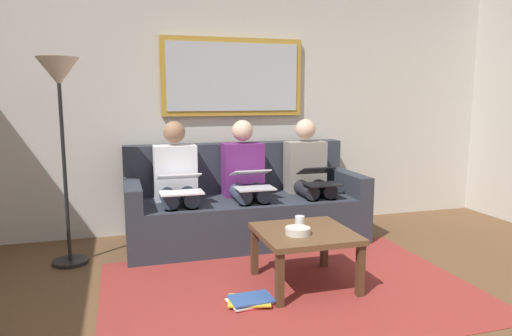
{
  "coord_description": "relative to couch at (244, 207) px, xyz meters",
  "views": [
    {
      "loc": [
        1.12,
        2.1,
        1.37
      ],
      "look_at": [
        0.0,
        -1.7,
        0.75
      ],
      "focal_mm": 32.7,
      "sensor_mm": 36.0,
      "label": 1
    }
  ],
  "objects": [
    {
      "name": "area_rug",
      "position": [
        0.0,
        1.27,
        -0.31
      ],
      "size": [
        2.6,
        1.8,
        0.01
      ],
      "primitive_type": "cube",
      "color": "maroon",
      "rests_on": "ground_plane"
    },
    {
      "name": "standing_lamp",
      "position": [
        1.55,
        0.27,
        1.06
      ],
      "size": [
        0.32,
        0.32,
        1.66
      ],
      "color": "black",
      "rests_on": "ground_plane"
    },
    {
      "name": "laptop_black",
      "position": [
        -0.64,
        0.31,
        0.31
      ],
      "size": [
        0.32,
        0.35,
        0.16
      ],
      "color": "black"
    },
    {
      "name": "coffee_table",
      "position": [
        -0.13,
        1.22,
        0.04
      ],
      "size": [
        0.66,
        0.66,
        0.41
      ],
      "color": "brown",
      "rests_on": "ground_plane"
    },
    {
      "name": "person_left",
      "position": [
        -0.64,
        0.07,
        0.3
      ],
      "size": [
        0.38,
        0.58,
        1.14
      ],
      "color": "gray",
      "rests_on": "couch"
    },
    {
      "name": "person_middle",
      "position": [
        0.0,
        0.07,
        0.3
      ],
      "size": [
        0.38,
        0.58,
        1.14
      ],
      "color": "#66236B",
      "rests_on": "couch"
    },
    {
      "name": "laptop_white",
      "position": [
        0.64,
        0.31,
        0.32
      ],
      "size": [
        0.36,
        0.36,
        0.16
      ],
      "color": "white"
    },
    {
      "name": "framed_mirror",
      "position": [
        0.0,
        -0.39,
        1.24
      ],
      "size": [
        1.43,
        0.05,
        0.77
      ],
      "color": "#B7892D"
    },
    {
      "name": "bowl",
      "position": [
        -0.05,
        1.29,
        0.12
      ],
      "size": [
        0.18,
        0.18,
        0.05
      ],
      "primitive_type": "cylinder",
      "color": "beige",
      "rests_on": "coffee_table"
    },
    {
      "name": "cup",
      "position": [
        -0.12,
        1.14,
        0.14
      ],
      "size": [
        0.07,
        0.07,
        0.09
      ],
      "primitive_type": "cylinder",
      "color": "silver",
      "rests_on": "coffee_table"
    },
    {
      "name": "magazine_stack",
      "position": [
        0.33,
        1.42,
        -0.29
      ],
      "size": [
        0.34,
        0.27,
        0.04
      ],
      "color": "red",
      "rests_on": "ground_plane"
    },
    {
      "name": "wall_rear",
      "position": [
        0.0,
        -0.48,
        0.99
      ],
      "size": [
        6.0,
        0.12,
        2.6
      ],
      "primitive_type": "cube",
      "color": "beige",
      "rests_on": "ground_plane"
    },
    {
      "name": "person_right",
      "position": [
        0.64,
        0.07,
        0.3
      ],
      "size": [
        0.38,
        0.58,
        1.14
      ],
      "color": "silver",
      "rests_on": "couch"
    },
    {
      "name": "laptop_silver",
      "position": [
        0.0,
        0.31,
        0.32
      ],
      "size": [
        0.33,
        0.37,
        0.16
      ],
      "color": "silver"
    },
    {
      "name": "couch",
      "position": [
        0.0,
        0.0,
        0.0
      ],
      "size": [
        2.2,
        0.9,
        0.9
      ],
      "color": "#2D333D",
      "rests_on": "ground_plane"
    }
  ]
}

